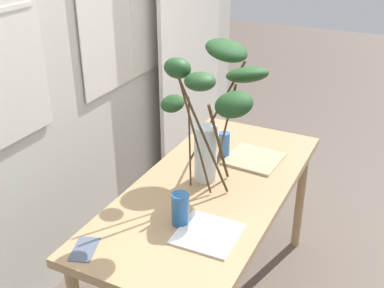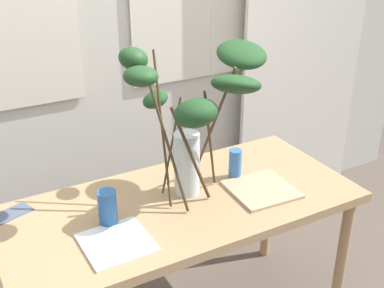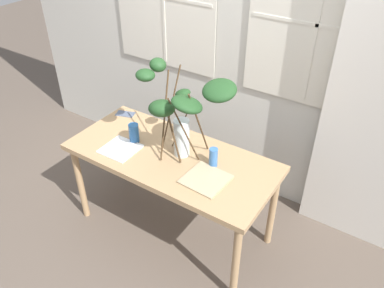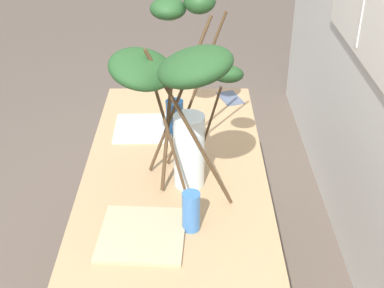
{
  "view_description": "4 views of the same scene",
  "coord_description": "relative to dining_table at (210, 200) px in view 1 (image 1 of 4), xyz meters",
  "views": [
    {
      "loc": [
        -1.86,
        -0.82,
        2.01
      ],
      "look_at": [
        0.0,
        0.1,
        0.97
      ],
      "focal_mm": 44.93,
      "sensor_mm": 36.0,
      "label": 1
    },
    {
      "loc": [
        -0.85,
        -1.64,
        1.93
      ],
      "look_at": [
        0.05,
        -0.0,
        1.03
      ],
      "focal_mm": 46.33,
      "sensor_mm": 36.0,
      "label": 2
    },
    {
      "loc": [
        1.37,
        -1.81,
        2.47
      ],
      "look_at": [
        0.14,
        0.07,
        0.87
      ],
      "focal_mm": 36.24,
      "sensor_mm": 36.0,
      "label": 3
    },
    {
      "loc": [
        1.7,
        0.07,
        1.93
      ],
      "look_at": [
        0.13,
        0.07,
        0.98
      ],
      "focal_mm": 49.58,
      "sensor_mm": 36.0,
      "label": 4
    }
  ],
  "objects": [
    {
      "name": "drinking_glass_blue_right",
      "position": [
        0.32,
        0.06,
        0.15
      ],
      "size": [
        0.06,
        0.06,
        0.14
      ],
      "primitive_type": "cylinder",
      "color": "#386BAD",
      "rests_on": "dining_table"
    },
    {
      "name": "curtain_sheer_side",
      "position": [
        1.3,
        0.75,
        0.51
      ],
      "size": [
        0.94,
        0.03,
        2.39
      ],
      "primitive_type": "cube",
      "color": "silver",
      "rests_on": "ground"
    },
    {
      "name": "napkin_folded",
      "position": [
        -0.67,
        0.26,
        0.08
      ],
      "size": [
        0.18,
        0.14,
        0.0
      ],
      "primitive_type": "cube",
      "rotation": [
        0.0,
        0.0,
        0.34
      ],
      "color": "#4C566B",
      "rests_on": "dining_table"
    },
    {
      "name": "plate_square_right",
      "position": [
        0.36,
        -0.1,
        0.08
      ],
      "size": [
        0.3,
        0.3,
        0.01
      ],
      "primitive_type": "cube",
      "rotation": [
        0.0,
        0.0,
        -0.06
      ],
      "color": "tan",
      "rests_on": "dining_table"
    },
    {
      "name": "drinking_glass_blue_left",
      "position": [
        -0.34,
        -0.01,
        0.15
      ],
      "size": [
        0.08,
        0.08,
        0.15
      ],
      "primitive_type": "cylinder",
      "color": "#235693",
      "rests_on": "dining_table"
    },
    {
      "name": "dining_table",
      "position": [
        0.0,
        0.0,
        0.0
      ],
      "size": [
        1.57,
        0.72,
        0.76
      ],
      "color": "tan",
      "rests_on": "ground"
    },
    {
      "name": "back_wall_with_windows",
      "position": [
        -0.0,
        0.91,
        0.7
      ],
      "size": [
        4.62,
        0.14,
        2.77
      ],
      "color": "beige",
      "rests_on": "ground"
    },
    {
      "name": "vase_with_branches",
      "position": [
        0.1,
        0.01,
        0.51
      ],
      "size": [
        0.71,
        0.51,
        0.7
      ],
      "color": "silver",
      "rests_on": "dining_table"
    },
    {
      "name": "plate_square_left",
      "position": [
        -0.36,
        -0.15,
        0.08
      ],
      "size": [
        0.26,
        0.26,
        0.01
      ],
      "primitive_type": "cube",
      "rotation": [
        0.0,
        0.0,
        0.02
      ],
      "color": "white",
      "rests_on": "dining_table"
    }
  ]
}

